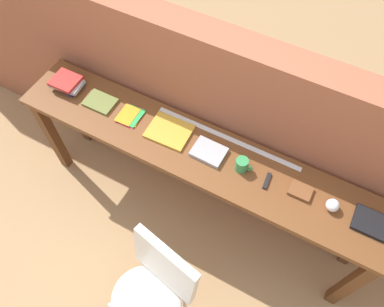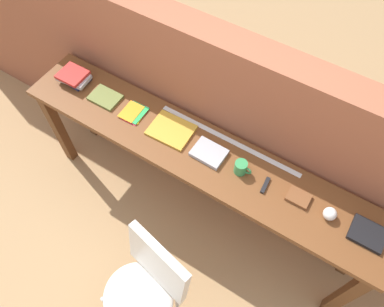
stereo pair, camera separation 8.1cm
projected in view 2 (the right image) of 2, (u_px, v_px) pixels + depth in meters
The scene contains 15 objects.
ground_plane at pixel (175, 237), 2.94m from camera, with size 40.00×40.00×0.00m, color tan.
brick_wall_back at pixel (222, 124), 2.59m from camera, with size 6.00×0.20×1.51m, color #935138.
sideboard at pixel (196, 161), 2.44m from camera, with size 2.50×0.44×0.88m.
chair_white_moulded at pixel (145, 286), 2.23m from camera, with size 0.52×0.53×0.89m.
book_stack_leftmost at pixel (74, 77), 2.60m from camera, with size 0.23×0.17×0.08m.
magazine_cycling at pixel (105, 97), 2.54m from camera, with size 0.21×0.15×0.02m, color olive.
pamphlet_pile_colourful at pixel (134, 113), 2.47m from camera, with size 0.16×0.18×0.01m.
book_open_centre at pixel (171, 130), 2.39m from camera, with size 0.27×0.22×0.02m, color gold.
book_grey_hardcover at pixel (209, 153), 2.30m from camera, with size 0.20×0.15×0.03m, color #9E9EA3.
mug at pixel (241, 168), 2.21m from camera, with size 0.11×0.08×0.09m.
multitool_folded at pixel (265, 185), 2.18m from camera, with size 0.02×0.11×0.02m, color black.
leather_journal_brown at pixel (298, 197), 2.14m from camera, with size 0.13×0.10×0.02m, color brown.
sports_ball_small at pixel (330, 214), 2.06m from camera, with size 0.08×0.08×0.08m, color silver.
book_repair_rightmost at pixel (368, 234), 2.02m from camera, with size 0.19×0.16×0.02m, color black.
ruler_metal_back_edge at pixel (229, 140), 2.36m from camera, with size 0.99×0.03×0.00m, color silver.
Camera 2 is at (0.65, -0.78, 2.84)m, focal length 35.00 mm.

